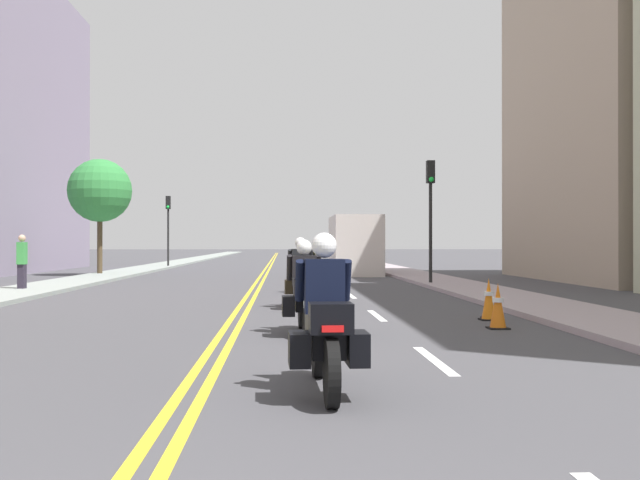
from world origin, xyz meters
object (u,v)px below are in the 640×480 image
(motorcycle_2, at_px, (301,280))
(traffic_light_near, at_px, (431,199))
(traffic_cone_0, at_px, (490,303))
(traffic_cone_2, at_px, (498,306))
(traffic_cone_1, at_px, (489,299))
(motorcycle_1, at_px, (304,295))
(street_tree_1, at_px, (100,191))
(motorcycle_0, at_px, (325,328))
(traffic_light_far, at_px, (168,218))
(pedestrian_0, at_px, (22,263))
(motorcycle_3, at_px, (307,272))
(parked_truck, at_px, (354,248))

(motorcycle_2, xyz_separation_m, traffic_light_near, (4.82, 8.95, 2.41))
(traffic_cone_0, bearing_deg, traffic_cone_2, -100.99)
(traffic_cone_1, height_order, traffic_cone_2, traffic_cone_1)
(motorcycle_1, bearing_deg, street_tree_1, 109.55)
(motorcycle_0, bearing_deg, traffic_cone_0, 61.34)
(traffic_light_far, relative_size, pedestrian_0, 2.48)
(motorcycle_3, bearing_deg, motorcycle_2, -94.54)
(traffic_cone_1, distance_m, street_tree_1, 24.40)
(traffic_cone_0, distance_m, traffic_light_near, 11.92)
(motorcycle_1, height_order, motorcycle_3, motorcycle_1)
(pedestrian_0, height_order, parked_truck, parked_truck)
(traffic_cone_2, bearing_deg, traffic_cone_1, 80.69)
(motorcycle_1, relative_size, pedestrian_0, 1.20)
(street_tree_1, distance_m, parked_truck, 12.24)
(motorcycle_2, xyz_separation_m, traffic_cone_1, (3.63, -2.92, -0.25))
(motorcycle_1, height_order, motorcycle_2, motorcycle_2)
(traffic_cone_0, bearing_deg, traffic_cone_1, -108.53)
(motorcycle_3, xyz_separation_m, parked_truck, (2.71, 13.58, 0.64))
(traffic_light_near, bearing_deg, motorcycle_2, -118.31)
(traffic_light_near, height_order, traffic_light_far, traffic_light_near)
(motorcycle_1, bearing_deg, traffic_cone_1, 27.99)
(traffic_cone_1, height_order, street_tree_1, street_tree_1)
(traffic_light_near, relative_size, street_tree_1, 0.82)
(motorcycle_3, height_order, parked_truck, parked_truck)
(motorcycle_3, xyz_separation_m, street_tree_1, (-9.18, 12.45, 3.30))
(motorcycle_3, relative_size, traffic_cone_0, 3.55)
(motorcycle_2, height_order, traffic_light_far, traffic_light_far)
(traffic_cone_1, xyz_separation_m, parked_truck, (-0.61, 21.78, 0.86))
(motorcycle_0, distance_m, traffic_cone_0, 8.26)
(parked_truck, bearing_deg, traffic_cone_1, -88.39)
(traffic_cone_1, distance_m, parked_truck, 21.81)
(motorcycle_2, height_order, motorcycle_3, motorcycle_2)
(motorcycle_0, relative_size, traffic_light_far, 0.51)
(motorcycle_2, distance_m, street_tree_1, 20.10)
(motorcycle_2, relative_size, traffic_cone_2, 2.66)
(traffic_cone_2, relative_size, traffic_light_near, 0.18)
(traffic_cone_2, xyz_separation_m, pedestrian_0, (-11.83, 10.47, 0.52))
(motorcycle_0, relative_size, pedestrian_0, 1.28)
(motorcycle_0, relative_size, motorcycle_1, 1.07)
(motorcycle_1, distance_m, traffic_cone_1, 4.25)
(motorcycle_1, relative_size, parked_truck, 0.33)
(traffic_cone_0, bearing_deg, traffic_light_near, 84.65)
(motorcycle_3, distance_m, traffic_cone_2, 10.17)
(traffic_light_far, xyz_separation_m, parked_truck, (10.50, -10.39, -1.78))
(traffic_cone_0, relative_size, street_tree_1, 0.12)
(motorcycle_0, distance_m, pedestrian_0, 18.13)
(motorcycle_2, distance_m, traffic_cone_1, 4.67)
(traffic_light_near, relative_size, parked_truck, 0.68)
(motorcycle_2, relative_size, traffic_light_far, 0.49)
(motorcycle_0, height_order, pedestrian_0, pedestrian_0)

